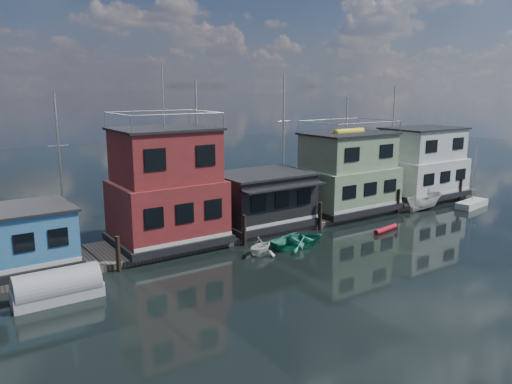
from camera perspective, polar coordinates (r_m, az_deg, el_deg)
ground at (r=31.14m, az=14.36°, el=-9.00°), size 160.00×160.00×0.00m
dock at (r=39.59m, az=1.34°, el=-3.78°), size 48.00×5.00×0.40m
houseboat_blue at (r=32.54m, az=-25.59°, el=-4.82°), size 6.40×4.90×3.66m
houseboat_red at (r=34.58m, az=-10.20°, el=0.37°), size 7.40×5.90×11.86m
houseboat_dark at (r=38.75m, az=0.77°, el=-0.74°), size 7.40×6.10×4.06m
houseboat_green at (r=44.20m, az=10.41°, el=2.14°), size 8.40×5.90×7.03m
houseboat_white at (r=51.62m, az=18.40°, el=3.11°), size 8.40×5.90×6.66m
pilings at (r=36.99m, az=3.44°, el=-3.49°), size 42.28×0.28×2.20m
background_masts at (r=46.06m, az=1.90°, el=5.24°), size 36.40×0.16×12.00m
day_sailer at (r=50.19m, az=23.44°, el=-1.18°), size 4.10×1.88×6.23m
tarp_runabout at (r=28.40m, az=-21.75°, el=-10.14°), size 4.47×1.85×1.80m
red_kayak at (r=39.71m, az=14.62°, el=-4.12°), size 2.76×0.88×0.40m
dinghy_teal at (r=35.12m, az=4.97°, el=-5.48°), size 4.41×3.26×0.88m
dinghy_white at (r=33.15m, az=0.50°, el=-6.17°), size 2.93×2.74×1.24m
motorboat at (r=47.31m, az=18.66°, el=-1.07°), size 4.11×1.75×1.56m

